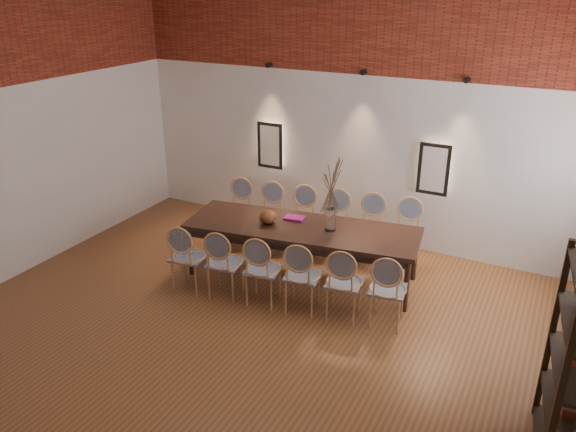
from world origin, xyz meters
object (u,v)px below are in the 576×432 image
at_px(dining_table, 302,252).
at_px(chair_near_f, 388,289).
at_px(chair_far_b, 268,217).
at_px(chair_far_f, 406,235).
at_px(vase, 331,220).
at_px(chair_near_b, 225,263).
at_px(chair_near_a, 189,257).
at_px(chair_far_a, 237,213).
at_px(chair_near_c, 263,269).
at_px(bowl, 268,217).
at_px(chair_far_d, 335,226).
at_px(chair_far_e, 370,230).
at_px(chair_near_d, 303,275).
at_px(book, 294,218).
at_px(chair_near_e, 344,282).
at_px(chair_far_c, 301,221).

distance_m(dining_table, chair_near_f, 1.49).
distance_m(chair_far_b, chair_far_f, 2.04).
xyz_separation_m(chair_far_f, vase, (-0.76, -0.90, 0.43)).
distance_m(chair_near_b, chair_far_b, 1.54).
bearing_deg(chair_near_a, chair_far_a, 90.00).
relative_size(dining_table, chair_near_b, 3.25).
bearing_deg(chair_near_b, chair_near_c, -0.00).
height_order(dining_table, bowl, bowl).
relative_size(chair_near_a, chair_near_c, 1.00).
distance_m(vase, bowl, 0.84).
bearing_deg(bowl, chair_near_b, -104.59).
bearing_deg(dining_table, chair_far_d, 71.73).
distance_m(chair_far_e, vase, 0.96).
xyz_separation_m(chair_near_a, bowl, (0.70, 0.84, 0.37)).
bearing_deg(chair_far_a, dining_table, 148.80).
xyz_separation_m(dining_table, chair_near_d, (0.37, -0.72, 0.09)).
relative_size(dining_table, chair_far_d, 3.25).
bearing_deg(chair_far_a, chair_far_f, 180.00).
distance_m(chair_near_f, chair_far_a, 2.98).
xyz_separation_m(chair_near_d, book, (-0.56, 0.90, 0.30)).
distance_m(dining_table, chair_near_b, 1.09).
relative_size(chair_far_b, chair_far_d, 1.00).
relative_size(chair_near_d, vase, 3.13).
xyz_separation_m(chair_near_e, chair_far_f, (0.27, 1.60, 0.00)).
relative_size(chair_near_f, book, 3.62).
height_order(chair_near_c, chair_far_e, same).
xyz_separation_m(chair_near_c, chair_far_a, (-1.24, 1.37, 0.00)).
relative_size(chair_far_b, vase, 3.13).
distance_m(dining_table, chair_near_a, 1.49).
distance_m(chair_near_c, chair_near_f, 1.53).
relative_size(chair_near_e, chair_far_d, 1.00).
bearing_deg(chair_near_e, chair_near_c, 180.00).
height_order(chair_near_b, bowl, chair_near_b).
xyz_separation_m(chair_near_b, chair_far_a, (-0.73, 1.45, 0.00)).
xyz_separation_m(chair_far_f, bowl, (-1.59, -1.07, 0.37)).
relative_size(chair_near_a, vase, 3.13).
distance_m(chair_near_e, chair_far_f, 1.62).
bearing_deg(chair_far_c, chair_near_e, 123.44).
bearing_deg(chair_near_f, chair_far_f, 90.00).
bearing_deg(vase, book, 168.50).
relative_size(chair_near_d, bowl, 3.92).
bearing_deg(chair_far_f, chair_near_f, 90.00).
height_order(chair_near_a, chair_near_f, same).
relative_size(chair_far_a, chair_far_e, 1.00).
relative_size(chair_far_a, bowl, 3.92).
bearing_deg(chair_near_d, chair_far_c, 108.27).
bearing_deg(chair_far_e, dining_table, 45.27).
relative_size(chair_far_e, chair_far_f, 1.00).
xyz_separation_m(chair_near_b, chair_far_d, (0.78, 1.68, 0.00)).
bearing_deg(chair_near_a, chair_near_e, 0.00).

